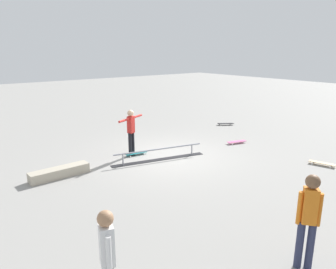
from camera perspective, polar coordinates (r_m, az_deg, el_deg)
The scene contains 10 objects.
ground_plane at distance 11.24m, azimuth -0.06°, elevation -3.91°, with size 60.00×60.00×0.00m, color gray.
grind_rail at distance 10.84m, azimuth -1.63°, elevation -3.67°, with size 3.29×1.01×0.41m.
skate_ledge at distance 9.95m, azimuth -18.85°, elevation -6.45°, with size 1.73×0.40×0.28m, color #B2A893.
skater_main at distance 11.16m, azimuth -6.64°, elevation 0.94°, with size 1.24×0.59×1.64m.
skateboard_main at distance 11.40m, azimuth -5.75°, elevation -3.34°, with size 0.82×0.33×0.09m.
bystander_white_shirt at distance 4.69m, azimuth -10.79°, elevation -20.89°, with size 0.24×0.37×1.62m.
bystander_orange_shirt at distance 5.90m, azimuth 23.87°, elevation -13.37°, with size 0.31×0.35×1.71m.
loose_skateboard_natural at distance 11.51m, azimuth 25.89°, elevation -4.63°, with size 0.41×0.82×0.09m.
loose_skateboard_black at distance 16.09m, azimuth 10.30°, elevation 1.93°, with size 0.77×0.61×0.09m.
loose_skateboard_pink at distance 13.03m, azimuth 12.22°, elevation -1.26°, with size 0.82×0.41×0.09m.
Camera 1 is at (6.54, 8.39, 3.64)m, focal length 34.01 mm.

